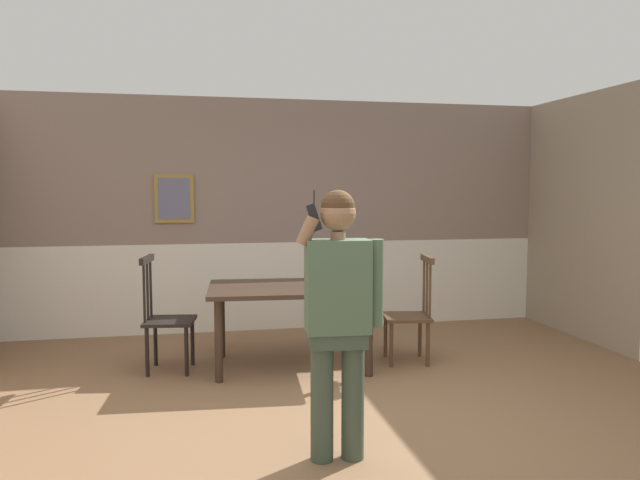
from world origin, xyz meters
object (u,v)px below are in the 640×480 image
at_px(dining_table, 291,296).
at_px(chair_near_window, 411,313).
at_px(person_figure, 339,308).
at_px(chair_by_doorway, 165,317).

relative_size(dining_table, chair_near_window, 1.54).
bearing_deg(chair_near_window, person_figure, 157.48).
xyz_separation_m(dining_table, chair_near_window, (1.15, -0.09, -0.19)).
distance_m(chair_near_window, person_figure, 2.30).
bearing_deg(chair_by_doorway, person_figure, 36.59).
bearing_deg(person_figure, chair_near_window, -117.81).
xyz_separation_m(chair_near_window, person_figure, (-1.17, -1.93, 0.47)).
xyz_separation_m(chair_by_doorway, person_figure, (1.12, -2.10, 0.45)).
relative_size(dining_table, chair_by_doorway, 1.50).
height_order(chair_near_window, chair_by_doorway, chair_by_doorway).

